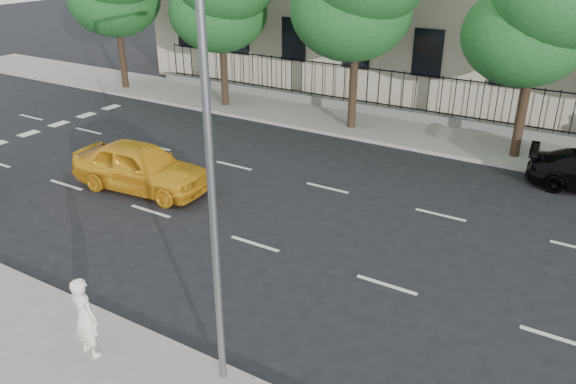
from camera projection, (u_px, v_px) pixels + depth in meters
ground at (199, 287)px, 14.03m from camera, size 120.00×120.00×0.00m
far_sidewalk at (400, 131)px, 24.90m from camera, size 60.00×4.00×0.15m
lane_markings at (295, 213)px, 17.73m from camera, size 49.60×4.62×0.01m
crosswalk at (13, 139)px, 24.15m from camera, size 0.50×12.10×0.01m
iron_fence at (414, 109)px, 25.99m from camera, size 30.00×0.50×2.20m
street_light at (228, 125)px, 9.33m from camera, size 0.25×3.32×8.05m
tree_d at (543, 3)px, 19.64m from camera, size 5.34×4.94×8.84m
yellow_taxi at (141, 167)px, 19.07m from camera, size 5.05×2.42×1.66m
woman_near at (85, 317)px, 11.24m from camera, size 0.70×0.49×1.82m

